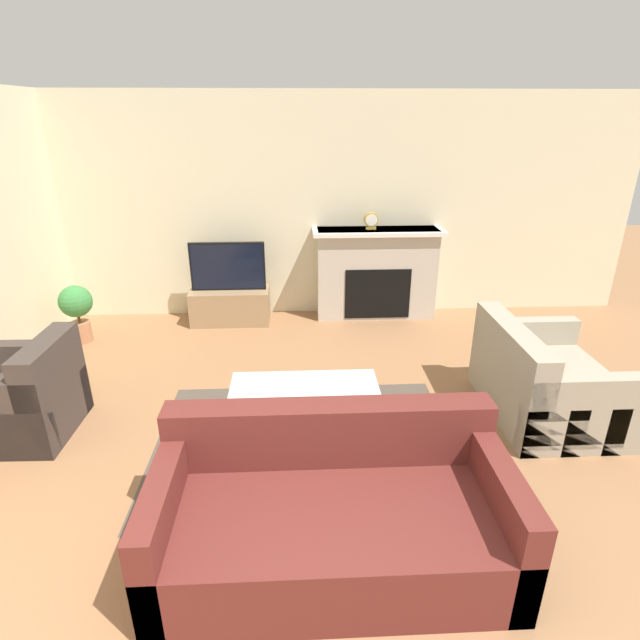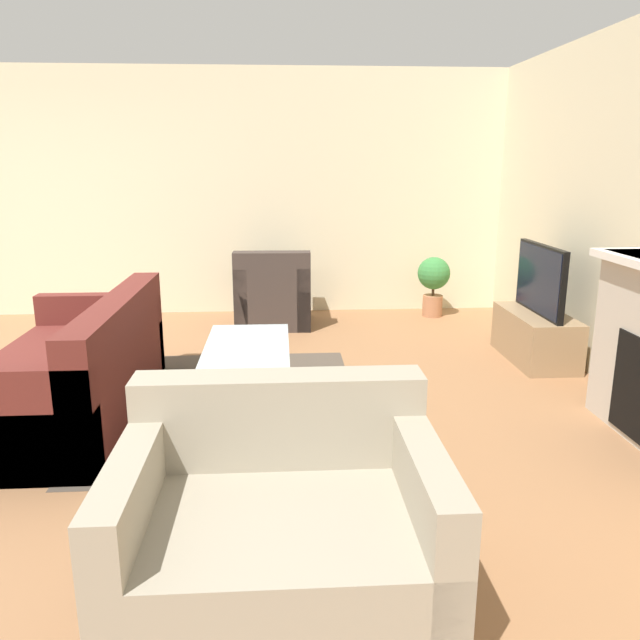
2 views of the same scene
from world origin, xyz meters
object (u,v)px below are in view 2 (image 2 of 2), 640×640
Objects in this scene: tv at (540,279)px; couch_sectional at (72,376)px; armchair_by_window at (273,297)px; potted_plant at (434,280)px; coffee_table at (247,351)px; couch_loveseat at (281,530)px.

couch_sectional is (1.01, -3.64, -0.44)m from tv.
armchair_by_window is (-2.38, 1.34, 0.02)m from couch_sectional.
coffee_table is at bearing -37.70° from potted_plant.
tv is 3.71m from couch_loveseat.
tv is 2.63m from coffee_table.
couch_loveseat is 1.51× the size of armchair_by_window.
coffee_table is at bearing 96.65° from couch_sectional.
potted_plant is (-2.53, 1.95, 0.02)m from coffee_table.
couch_sectional is 1.19m from coffee_table.
armchair_by_window is 1.22× the size of potted_plant.
coffee_table is (-0.14, 1.18, 0.11)m from couch_sectional.
armchair_by_window is at bearing -80.98° from potted_plant.
couch_sectional reaches higher than potted_plant.
tv reaches higher than couch_sectional.
couch_loveseat is (2.94, -2.23, -0.43)m from tv.
couch_loveseat is at bearing 6.43° from coffee_table.
tv reaches higher than armchair_by_window.
couch_sectional is at bearing 126.34° from couch_loveseat.
coffee_table is (0.88, -2.46, -0.32)m from tv.
armchair_by_window is (-4.30, -0.07, 0.01)m from couch_loveseat.
tv is at bearing 109.58° from coffee_table.
potted_plant is at bearing -169.72° from armchair_by_window.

